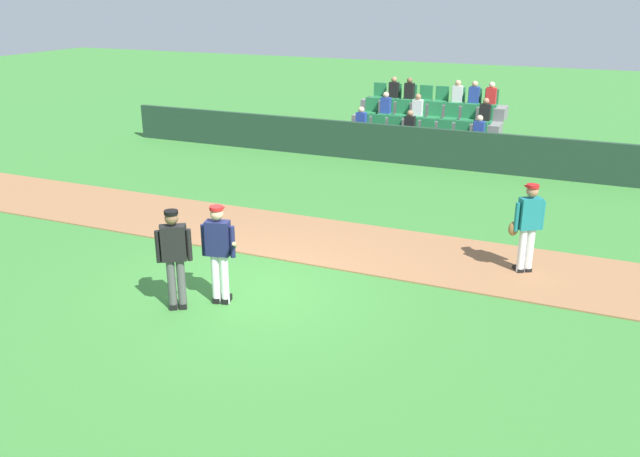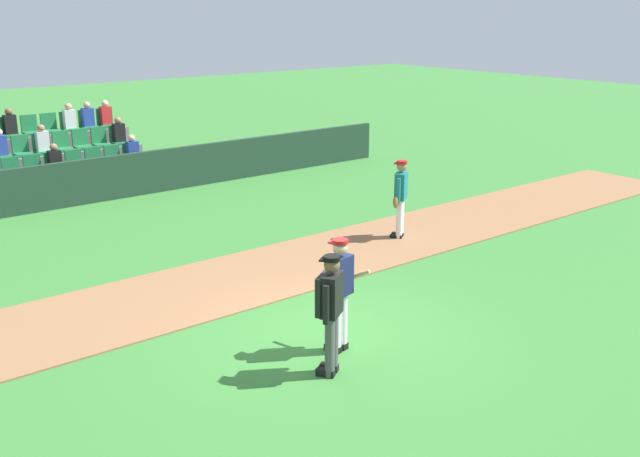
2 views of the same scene
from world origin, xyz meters
TOP-DOWN VIEW (x-y plane):
  - ground_plane at (0.00, 0.00)m, footprint 80.00×80.00m
  - infield_dirt_path at (0.00, 2.92)m, footprint 28.00×2.65m
  - dugout_fence at (0.00, 10.15)m, footprint 20.00×0.16m
  - stadium_bleachers at (0.01, 12.03)m, footprint 5.00×2.95m
  - batter_navy_jersey at (-0.19, -0.51)m, footprint 0.74×0.72m
  - umpire_home_plate at (-0.76, -0.99)m, footprint 0.53×0.46m
  - runner_teal_jersey at (4.42, 2.91)m, footprint 0.62×0.45m

SIDE VIEW (x-z plane):
  - ground_plane at x=0.00m, z-range 0.00..0.00m
  - infield_dirt_path at x=0.00m, z-range 0.00..0.03m
  - dugout_fence at x=0.00m, z-range 0.00..1.17m
  - stadium_bleachers at x=0.01m, z-range -0.50..1.80m
  - runner_teal_jersey at x=4.42m, z-range 0.08..1.84m
  - batter_navy_jersey at x=-0.19m, z-range 0.09..1.85m
  - umpire_home_plate at x=-0.76m, z-range 0.12..1.88m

